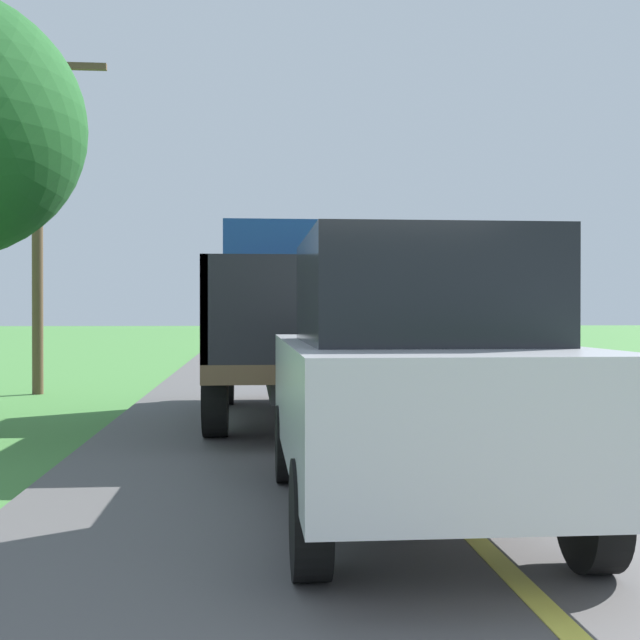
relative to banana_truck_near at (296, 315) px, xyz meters
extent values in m
cube|color=#2D2D30|center=(-0.01, -0.91, -0.79)|extent=(0.90, 5.51, 0.24)
cube|color=brown|center=(-0.01, -0.91, -0.59)|extent=(2.30, 5.80, 0.20)
cube|color=#1E479E|center=(-0.01, 1.04, 0.46)|extent=(2.10, 1.90, 1.90)
cube|color=black|center=(-0.01, 2.00, 0.79)|extent=(1.78, 0.02, 0.76)
cube|color=#232328|center=(-1.12, -1.88, 0.06)|extent=(0.08, 3.85, 1.10)
cube|color=#232328|center=(1.10, -1.88, 0.06)|extent=(0.08, 3.85, 1.10)
cube|color=#232328|center=(-0.01, -3.77, 0.06)|extent=(2.30, 0.08, 1.10)
cube|color=#232328|center=(-0.01, 0.00, 0.06)|extent=(2.30, 0.08, 1.10)
cylinder|color=black|center=(-1.06, 0.89, -0.89)|extent=(0.28, 1.00, 1.00)
cylinder|color=black|center=(1.04, 0.89, -0.89)|extent=(0.28, 1.00, 1.00)
cylinder|color=black|center=(-1.06, -2.50, -0.89)|extent=(0.28, 1.00, 1.00)
cylinder|color=black|center=(1.04, -2.50, -0.89)|extent=(0.28, 1.00, 1.00)
ellipsoid|color=#6DB222|center=(-0.14, -2.79, -0.35)|extent=(0.54, 0.69, 0.43)
ellipsoid|color=#6AAA24|center=(0.44, -1.16, -0.29)|extent=(0.44, 0.48, 0.49)
ellipsoid|color=#77BE22|center=(-0.16, -1.51, -0.32)|extent=(0.45, 0.56, 0.39)
ellipsoid|color=#70BD32|center=(0.82, -0.28, -0.31)|extent=(0.46, 0.59, 0.48)
ellipsoid|color=#81A72E|center=(-0.62, -3.31, 0.35)|extent=(0.48, 0.53, 0.39)
ellipsoid|color=#75BB26|center=(-0.82, -3.08, 0.04)|extent=(0.47, 0.43, 0.46)
ellipsoid|color=#6CBE2B|center=(0.49, -0.35, 0.00)|extent=(0.59, 0.68, 0.41)
ellipsoid|color=#80B534|center=(0.29, -0.98, 0.33)|extent=(0.50, 0.52, 0.47)
cylinder|color=brown|center=(-4.57, 3.61, 1.76)|extent=(0.20, 0.20, 6.47)
cube|color=brown|center=(-4.57, 3.61, 4.60)|extent=(2.52, 0.12, 0.12)
cube|color=#B7BABF|center=(0.42, -6.36, -0.57)|extent=(1.70, 4.10, 0.80)
cube|color=black|center=(0.42, -6.56, 0.18)|extent=(1.44, 2.05, 0.70)
cylinder|color=black|center=(-0.35, -5.09, -1.07)|extent=(0.20, 0.64, 0.64)
cylinder|color=black|center=(1.19, -5.09, -1.07)|extent=(0.20, 0.64, 0.64)
cylinder|color=black|center=(-0.35, -7.63, -1.07)|extent=(0.20, 0.64, 0.64)
cylinder|color=black|center=(1.19, -7.63, -1.07)|extent=(0.20, 0.64, 0.64)
camera|label=1|loc=(-0.67, -11.97, 0.02)|focal=46.23mm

